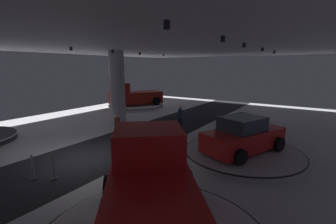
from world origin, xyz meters
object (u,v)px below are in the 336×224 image
at_px(display_platform_far_left, 136,106).
at_px(display_platform_mid_right, 242,153).
at_px(visitor_walking_near, 180,116).
at_px(visitor_walking_far, 117,126).
at_px(pickup_truck_near_right, 151,198).
at_px(display_car_mid_right, 243,136).
at_px(column_left, 117,87).
at_px(pickup_truck_far_left, 133,96).

bearing_deg(display_platform_far_left, display_platform_mid_right, -29.87).
bearing_deg(visitor_walking_near, visitor_walking_far, -111.00).
relative_size(pickup_truck_near_right, visitor_walking_near, 3.40).
height_order(display_platform_far_left, display_car_mid_right, display_car_mid_right).
distance_m(column_left, visitor_walking_far, 4.84).
height_order(column_left, pickup_truck_near_right, column_left).
xyz_separation_m(display_platform_mid_right, display_car_mid_right, (-0.01, -0.03, 0.89)).
distance_m(display_platform_far_left, pickup_truck_near_right, 19.73).
distance_m(column_left, pickup_truck_far_left, 6.75).
bearing_deg(visitor_walking_near, display_platform_mid_right, -29.43).
xyz_separation_m(display_platform_far_left, display_car_mid_right, (13.29, -7.67, 0.87)).
height_order(column_left, display_platform_far_left, column_left).
bearing_deg(pickup_truck_far_left, visitor_walking_far, -53.40).
distance_m(column_left, display_platform_mid_right, 10.50).
bearing_deg(display_car_mid_right, pickup_truck_near_right, -91.48).
bearing_deg(column_left, display_platform_far_left, 119.16).
relative_size(visitor_walking_near, visitor_walking_far, 1.00).
height_order(pickup_truck_near_right, visitor_walking_near, pickup_truck_near_right).
bearing_deg(visitor_walking_far, display_car_mid_right, 11.76).
distance_m(pickup_truck_far_left, visitor_walking_far, 11.01).
xyz_separation_m(display_platform_far_left, visitor_walking_near, (8.09, -4.70, 0.72)).
distance_m(display_platform_mid_right, pickup_truck_near_right, 7.15).
bearing_deg(pickup_truck_near_right, column_left, 138.09).
xyz_separation_m(display_platform_far_left, display_platform_mid_right, (13.31, -7.64, -0.03)).
bearing_deg(column_left, display_car_mid_right, -10.11).
relative_size(display_car_mid_right, visitor_walking_far, 2.87).
height_order(display_platform_far_left, visitor_walking_near, visitor_walking_near).
bearing_deg(display_platform_mid_right, pickup_truck_near_right, -91.57).
bearing_deg(visitor_walking_near, display_platform_far_left, 149.84).
distance_m(pickup_truck_far_left, pickup_truck_near_right, 19.61).
bearing_deg(column_left, pickup_truck_near_right, -41.91).
bearing_deg(visitor_walking_far, visitor_walking_near, 69.00).
relative_size(display_platform_mid_right, visitor_walking_near, 3.54).
bearing_deg(display_car_mid_right, column_left, 169.89).
height_order(display_car_mid_right, visitor_walking_far, display_car_mid_right).
bearing_deg(display_car_mid_right, visitor_walking_far, -168.24).
height_order(display_car_mid_right, visitor_walking_near, display_car_mid_right).
bearing_deg(visitor_walking_far, display_platform_far_left, 125.07).
xyz_separation_m(column_left, visitor_walking_near, (4.80, 1.19, -1.84)).
distance_m(display_platform_far_left, display_platform_mid_right, 15.34).
relative_size(display_platform_far_left, pickup_truck_near_right, 1.05).
relative_size(display_platform_mid_right, visitor_walking_far, 3.54).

